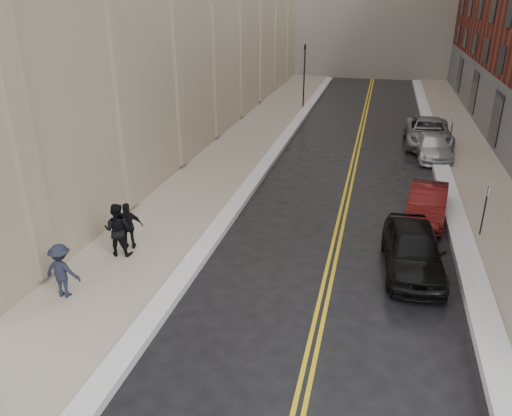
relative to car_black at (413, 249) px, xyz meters
The scene contains 17 objects.
ground 7.08m from the car_black, 137.64° to the right, with size 160.00×160.00×0.00m, color black.
sidewalk_left 14.88m from the car_black, 130.75° to the left, with size 4.00×64.00×0.15m, color gray.
sidewalk_right 11.90m from the car_black, 71.35° to the left, with size 3.00×64.00×0.15m, color gray.
lane_stripe_a 11.63m from the car_black, 104.06° to the left, with size 0.12×64.00×0.01m, color gold.
lane_stripe_b 11.58m from the car_black, 102.91° to the left, with size 0.12×64.00×0.01m, color gold.
snow_ridge_left 13.49m from the car_black, 123.32° to the left, with size 0.70×60.80×0.26m, color silver.
snow_ridge_right 11.44m from the car_black, 80.17° to the left, with size 0.85×60.80×0.30m, color silver.
traffic_signal 26.53m from the car_black, 107.16° to the left, with size 0.18×0.15×5.20m.
parking_sign_near 4.27m from the car_black, 50.35° to the left, with size 0.06×0.35×2.23m.
parking_sign_far 15.51m from the car_black, 79.97° to the left, with size 0.06×0.35×2.23m.
car_black is the anchor object (origin of this frame).
car_maroon 4.72m from the car_black, 80.87° to the left, with size 1.51×4.32×1.42m, color #4C0E0D.
car_silver_near 13.86m from the car_black, 83.37° to the left, with size 1.86×4.58×1.33m, color #B6BABF.
car_silver_far 16.53m from the car_black, 84.75° to the left, with size 2.73×5.92×1.65m, color gray.
pedestrian_a 10.31m from the car_black, behind, with size 0.95×0.74×1.96m, color black.
pedestrian_b 11.43m from the car_black, 156.90° to the right, with size 1.13×0.65×1.76m, color #1A1F2E.
pedestrian_c 10.10m from the car_black, behind, with size 1.04×0.43×1.78m, color black.
Camera 1 is at (3.65, -11.13, 8.78)m, focal length 35.00 mm.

